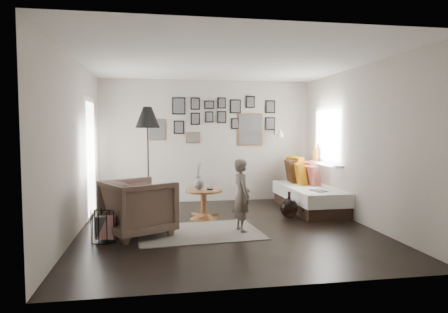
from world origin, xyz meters
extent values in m
plane|color=black|center=(0.00, 0.00, 0.00)|extent=(4.80, 4.80, 0.00)
plane|color=#ACA396|center=(0.00, 2.40, 1.30)|extent=(4.50, 0.00, 4.50)
plane|color=#ACA396|center=(0.00, -2.40, 1.30)|extent=(4.50, 0.00, 4.50)
plane|color=#ACA396|center=(-2.25, 0.00, 1.30)|extent=(0.00, 4.80, 4.80)
plane|color=#ACA396|center=(2.25, 0.00, 1.30)|extent=(0.00, 4.80, 4.80)
plane|color=white|center=(0.00, 0.00, 2.60)|extent=(4.80, 4.80, 0.00)
plane|color=white|center=(-2.23, 1.20, 1.05)|extent=(0.00, 2.14, 2.14)
plane|color=white|center=(-2.23, 1.20, 1.05)|extent=(0.00, 1.88, 1.88)
plane|color=white|center=(-2.23, 1.20, 1.05)|extent=(0.00, 1.93, 1.93)
plane|color=white|center=(2.23, 1.20, 1.45)|extent=(0.00, 1.30, 1.30)
plane|color=white|center=(2.23, 1.20, 1.45)|extent=(0.00, 1.14, 1.14)
cube|color=white|center=(2.17, 1.20, 0.88)|extent=(0.15, 1.32, 0.04)
cylinder|color=#8C4C14|center=(2.17, 1.55, 1.04)|extent=(0.10, 0.10, 0.28)
cylinder|color=#8C4C14|center=(2.17, 1.72, 1.01)|extent=(0.08, 0.08, 0.22)
cube|color=brown|center=(-1.05, 2.38, 1.55)|extent=(0.35, 0.03, 0.45)
cube|color=black|center=(-1.05, 2.37, 1.55)|extent=(0.30, 0.01, 0.40)
cube|color=black|center=(-0.60, 2.38, 2.05)|extent=(0.28, 0.03, 0.36)
cube|color=black|center=(-0.60, 2.37, 2.05)|extent=(0.23, 0.01, 0.31)
cube|color=black|center=(-0.60, 2.38, 1.60)|extent=(0.22, 0.03, 0.28)
cube|color=black|center=(-0.60, 2.37, 1.60)|extent=(0.17, 0.01, 0.23)
cube|color=black|center=(-0.25, 2.38, 2.10)|extent=(0.20, 0.03, 0.26)
cube|color=black|center=(-0.25, 2.37, 2.10)|extent=(0.15, 0.01, 0.21)
cube|color=black|center=(-0.25, 2.38, 1.78)|extent=(0.20, 0.03, 0.26)
cube|color=black|center=(-0.25, 2.37, 1.78)|extent=(0.15, 0.01, 0.21)
cube|color=black|center=(0.05, 2.38, 2.08)|extent=(0.22, 0.03, 0.18)
cube|color=black|center=(0.05, 2.37, 2.08)|extent=(0.17, 0.01, 0.13)
cube|color=black|center=(0.05, 2.38, 1.82)|extent=(0.18, 0.03, 0.24)
cube|color=black|center=(0.05, 2.37, 1.82)|extent=(0.13, 0.01, 0.19)
cube|color=black|center=(0.32, 2.38, 2.12)|extent=(0.18, 0.03, 0.24)
cube|color=black|center=(0.32, 2.37, 2.12)|extent=(0.13, 0.01, 0.19)
cube|color=black|center=(0.32, 2.38, 1.82)|extent=(0.20, 0.03, 0.26)
cube|color=black|center=(0.32, 2.37, 1.82)|extent=(0.15, 0.01, 0.21)
cube|color=black|center=(0.62, 2.38, 2.05)|extent=(0.24, 0.03, 0.30)
cube|color=black|center=(0.62, 2.37, 2.05)|extent=(0.19, 0.01, 0.25)
cube|color=black|center=(0.62, 2.38, 1.68)|extent=(0.18, 0.03, 0.24)
cube|color=black|center=(0.62, 2.37, 1.68)|extent=(0.13, 0.01, 0.19)
cube|color=brown|center=(0.95, 2.38, 1.55)|extent=(0.55, 0.03, 0.70)
cube|color=black|center=(0.95, 2.37, 1.55)|extent=(0.50, 0.01, 0.65)
cube|color=black|center=(0.95, 2.38, 2.15)|extent=(0.20, 0.03, 0.26)
cube|color=black|center=(0.95, 2.37, 2.15)|extent=(0.15, 0.01, 0.21)
cube|color=black|center=(1.40, 2.38, 2.05)|extent=(0.22, 0.03, 0.28)
cube|color=black|center=(1.40, 2.37, 2.05)|extent=(0.17, 0.01, 0.23)
cube|color=black|center=(1.40, 2.38, 1.68)|extent=(0.22, 0.03, 0.28)
cube|color=black|center=(1.40, 2.37, 1.68)|extent=(0.17, 0.01, 0.23)
cube|color=brown|center=(-0.30, 2.38, 1.38)|extent=(0.30, 0.03, 0.24)
cube|color=black|center=(-0.30, 2.37, 1.38)|extent=(0.25, 0.01, 0.19)
cube|color=white|center=(1.55, 2.37, 1.50)|extent=(0.06, 0.04, 0.10)
cylinder|color=white|center=(1.55, 2.25, 1.52)|extent=(0.02, 0.24, 0.02)
cone|color=white|center=(1.55, 2.12, 1.46)|extent=(0.18, 0.18, 0.14)
cube|color=#BCB3A5|center=(-0.45, -0.21, 0.01)|extent=(1.92, 1.41, 0.01)
cone|color=brown|center=(-0.28, 0.71, 0.05)|extent=(0.48, 0.48, 0.09)
cylinder|color=brown|center=(-0.28, 0.71, 0.26)|extent=(0.10, 0.10, 0.37)
cylinder|color=brown|center=(-0.28, 0.71, 0.49)|extent=(0.65, 0.65, 0.04)
ellipsoid|color=black|center=(-0.36, 0.73, 0.61)|extent=(0.18, 0.18, 0.20)
cylinder|color=black|center=(-0.36, 0.73, 0.73)|extent=(0.06, 0.06, 0.04)
cylinder|color=black|center=(-0.17, 0.71, 0.52)|extent=(0.11, 0.11, 0.02)
cube|color=black|center=(1.83, 1.11, 0.11)|extent=(0.82, 1.93, 0.22)
cube|color=white|center=(1.83, 1.11, 0.33)|extent=(0.88, 1.99, 0.24)
cube|color=#C6750B|center=(1.85, 1.90, 0.71)|extent=(0.31, 0.60, 0.56)
cube|color=#321D10|center=(1.70, 1.79, 0.68)|extent=(0.27, 0.53, 0.50)
cube|color=maroon|center=(1.97, 1.63, 0.67)|extent=(0.36, 0.53, 0.48)
cube|color=#C6750B|center=(1.77, 1.49, 0.66)|extent=(0.25, 0.48, 0.46)
cube|color=maroon|center=(1.93, 1.31, 0.64)|extent=(0.30, 0.46, 0.42)
cube|color=black|center=(1.78, 0.56, 0.46)|extent=(0.27, 0.34, 0.02)
imported|color=brown|center=(-1.35, -0.21, 0.41)|extent=(1.23, 1.22, 0.83)
cube|color=silver|center=(-1.32, -0.16, 0.48)|extent=(0.51, 0.51, 0.17)
cylinder|color=black|center=(-1.23, 1.51, 0.02)|extent=(0.31, 0.31, 0.03)
cylinder|color=black|center=(-1.23, 1.51, 0.88)|extent=(0.03, 0.03, 1.76)
cone|color=black|center=(-1.23, 1.51, 1.78)|extent=(0.46, 0.46, 0.40)
cube|color=black|center=(-1.81, -0.45, 0.20)|extent=(0.26, 0.18, 0.33)
cube|color=silver|center=(-1.78, -0.47, 0.20)|extent=(0.25, 0.12, 0.33)
ellipsoid|color=black|center=(1.21, 0.50, 0.18)|extent=(0.31, 0.31, 0.36)
cylinder|color=black|center=(1.21, 0.50, 0.41)|extent=(0.05, 0.05, 0.11)
ellipsoid|color=black|center=(1.56, 0.38, 0.16)|extent=(0.27, 0.27, 0.32)
cylinder|color=black|center=(1.56, 0.38, 0.37)|extent=(0.05, 0.05, 0.11)
imported|color=#63594E|center=(0.19, -0.25, 0.56)|extent=(0.33, 0.44, 1.11)
camera|label=1|loc=(-1.08, -6.13, 1.57)|focal=32.00mm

